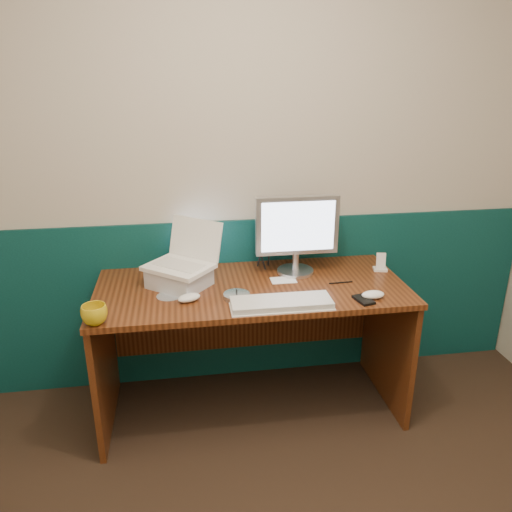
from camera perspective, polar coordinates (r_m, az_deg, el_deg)
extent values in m
cube|color=#BAAF9D|center=(2.79, -1.74, 9.12)|extent=(3.50, 0.04, 2.50)
cube|color=#073032|center=(3.01, -1.56, -5.05)|extent=(3.48, 0.02, 1.00)
cube|color=#3B1A0A|center=(2.76, -0.48, -10.56)|extent=(1.60, 0.70, 0.75)
cube|color=silver|center=(2.59, -8.75, -2.46)|extent=(0.36, 0.35, 0.09)
cube|color=silver|center=(2.37, 2.92, -5.45)|extent=(0.48, 0.16, 0.03)
ellipsoid|color=white|center=(2.51, 13.23, -4.32)|extent=(0.12, 0.07, 0.04)
ellipsoid|color=white|center=(2.43, -7.66, -4.74)|extent=(0.13, 0.11, 0.04)
imported|color=gold|center=(2.31, -17.99, -6.38)|extent=(0.14, 0.14, 0.09)
cylinder|color=silver|center=(2.44, -2.23, -4.61)|extent=(0.13, 0.13, 0.03)
cylinder|color=silver|center=(2.51, -9.91, -4.53)|extent=(0.12, 0.12, 0.00)
cylinder|color=black|center=(2.65, 9.66, -3.01)|extent=(0.13, 0.01, 0.01)
cube|color=white|center=(2.65, 3.14, -2.78)|extent=(0.13, 0.09, 0.00)
cube|color=white|center=(2.87, 14.00, -1.46)|extent=(0.08, 0.07, 0.01)
cube|color=white|center=(2.85, 14.08, -0.51)|extent=(0.06, 0.04, 0.09)
cube|color=black|center=(2.47, 12.19, -4.91)|extent=(0.09, 0.12, 0.01)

